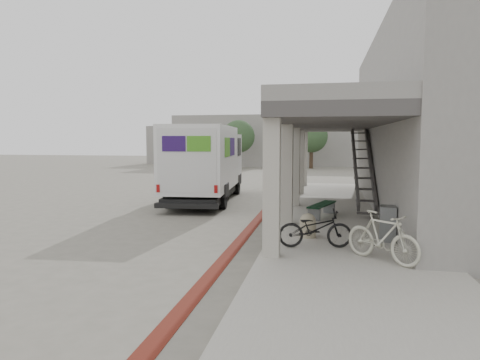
% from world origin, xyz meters
% --- Properties ---
extents(ground, '(120.00, 120.00, 0.00)m').
position_xyz_m(ground, '(0.00, 0.00, 0.00)').
color(ground, '#6A665B').
rests_on(ground, ground).
extents(bike_lane_stripe, '(0.35, 40.00, 0.01)m').
position_xyz_m(bike_lane_stripe, '(1.00, 2.00, 0.01)').
color(bike_lane_stripe, '#591B11').
rests_on(bike_lane_stripe, ground).
extents(sidewalk, '(4.40, 28.00, 0.12)m').
position_xyz_m(sidewalk, '(4.00, 0.00, 0.06)').
color(sidewalk, '#A29D91').
rests_on(sidewalk, ground).
extents(transit_building, '(7.60, 17.00, 7.00)m').
position_xyz_m(transit_building, '(6.83, 4.50, 3.40)').
color(transit_building, gray).
rests_on(transit_building, ground).
extents(distant_backdrop, '(28.00, 10.00, 6.50)m').
position_xyz_m(distant_backdrop, '(-2.84, 35.89, 2.70)').
color(distant_backdrop, gray).
rests_on(distant_backdrop, ground).
extents(tree_left, '(3.20, 3.20, 4.80)m').
position_xyz_m(tree_left, '(-5.00, 28.00, 3.18)').
color(tree_left, '#38281C').
rests_on(tree_left, ground).
extents(tree_mid, '(3.20, 3.20, 4.80)m').
position_xyz_m(tree_mid, '(2.00, 30.00, 3.18)').
color(tree_mid, '#38281C').
rests_on(tree_mid, ground).
extents(tree_right, '(3.20, 3.20, 4.80)m').
position_xyz_m(tree_right, '(10.00, 29.00, 3.18)').
color(tree_right, '#38281C').
rests_on(tree_right, ground).
extents(fedex_truck, '(3.14, 8.22, 3.43)m').
position_xyz_m(fedex_truck, '(-2.09, 5.73, 1.83)').
color(fedex_truck, black).
rests_on(fedex_truck, ground).
extents(bench, '(1.03, 2.02, 0.47)m').
position_xyz_m(bench, '(3.23, 1.96, 0.45)').
color(bench, slate).
rests_on(bench, sidewalk).
extents(bollard_near, '(0.45, 0.45, 0.67)m').
position_xyz_m(bollard_near, '(2.86, -1.38, 0.46)').
color(bollard_near, gray).
rests_on(bollard_near, sidewalk).
extents(bollard_far, '(0.36, 0.36, 0.54)m').
position_xyz_m(bollard_far, '(2.10, 0.49, 0.39)').
color(bollard_far, gray).
rests_on(bollard_far, sidewalk).
extents(utility_cabinet, '(0.51, 0.63, 0.94)m').
position_xyz_m(utility_cabinet, '(5.00, -1.39, 0.59)').
color(utility_cabinet, slate).
rests_on(utility_cabinet, sidewalk).
extents(bicycle_black, '(1.93, 0.94, 0.97)m').
position_xyz_m(bicycle_black, '(3.08, -2.50, 0.61)').
color(bicycle_black, black).
rests_on(bicycle_black, sidewalk).
extents(bicycle_cream, '(1.74, 1.65, 1.13)m').
position_xyz_m(bicycle_cream, '(4.58, -3.50, 0.68)').
color(bicycle_cream, beige).
rests_on(bicycle_cream, sidewalk).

